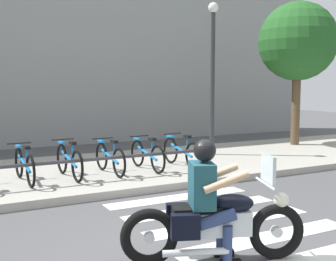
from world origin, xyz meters
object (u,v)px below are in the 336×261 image
Objects in this scene: rider at (209,192)px; bicycle_1 at (24,165)px; bicycle_3 at (110,158)px; bicycle_4 at (147,155)px; bike_rack at (99,160)px; street_lamp at (213,66)px; tree_near_rack at (298,42)px; bicycle_2 at (69,161)px; bicycle_5 at (181,152)px; motorcycle at (215,223)px.

rider is 0.88× the size of bicycle_1.
bicycle_3 is at bearing -0.01° from bicycle_1.
bicycle_4 is (0.89, 0.00, 0.00)m from bicycle_3.
bike_rack is (0.06, 4.06, -0.27)m from rider.
rider is 7.21m from street_lamp.
bicycle_1 is at bearing 105.42° from rider.
tree_near_rack is at bearing 10.23° from bicycle_1.
bicycle_2 is (0.89, -0.00, 0.01)m from bicycle_1.
bicycle_3 is (0.89, 0.00, -0.01)m from bicycle_2.
bike_rack is at bearing -157.43° from bicycle_4.
bicycle_2 is 4.93m from street_lamp.
bike_rack is at bearing -128.72° from bicycle_3.
bicycle_1 is at bearing 179.99° from bicycle_3.
motorcycle is at bearing -115.47° from bicycle_5.
tree_near_rack is (7.34, 6.21, 2.95)m from motorcycle.
bike_rack is 1.08× the size of tree_near_rack.
street_lamp is (3.87, 1.72, 2.02)m from bike_rack.
bicycle_5 is at bearing -0.00° from bicycle_1.
rider reaches higher than bike_rack.
motorcycle is 1.26× the size of bicycle_1.
motorcycle is at bearing -73.88° from bicycle_1.
bicycle_5 is (3.56, -0.00, 0.00)m from bicycle_1.
tree_near_rack reaches higher than bicycle_5.
bicycle_4 is 0.98× the size of bicycle_5.
bike_rack is (-2.22, -0.55, 0.07)m from bicycle_5.
street_lamp is at bearing 24.01° from bike_rack.
bicycle_2 is 1.05× the size of bicycle_3.
bicycle_2 reaches higher than bicycle_4.
bicycle_3 is 0.97× the size of bicycle_5.
bicycle_4 is 0.32× the size of bike_rack.
motorcycle reaches higher than bicycle_5.
bicycle_5 is 0.35× the size of tree_near_rack.
tree_near_rack reaches higher than motorcycle.
rider is 4.64m from bicycle_2.
rider is 0.31× the size of tree_near_rack.
tree_near_rack reaches higher than street_lamp.
bicycle_1 is at bearing 157.43° from bike_rack.
tree_near_rack is at bearing 6.55° from street_lamp.
bicycle_4 is at bearing -155.25° from street_lamp.
bicycle_4 is 0.89m from bicycle_5.
bicycle_3 is (1.78, -0.00, -0.00)m from bicycle_1.
bicycle_5 is (2.67, 0.00, -0.01)m from bicycle_2.
bicycle_5 is (2.21, 4.64, 0.03)m from motorcycle.
rider is 0.29× the size of bike_rack.
motorcycle reaches higher than bike_rack.
rider reaches higher than bicycle_2.
bicycle_5 is at bearing 0.01° from bicycle_2.
rider is 5.16m from bicycle_5.
bicycle_2 is 1.01× the size of bicycle_5.
rider is (-0.07, 0.03, 0.37)m from motorcycle.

